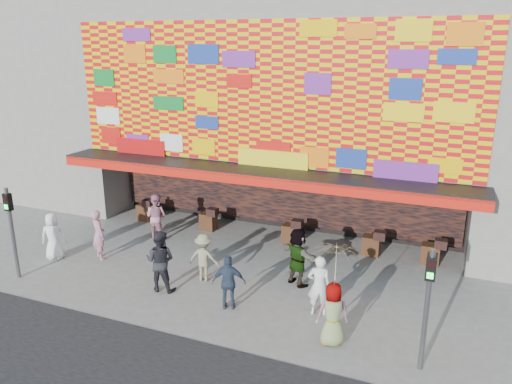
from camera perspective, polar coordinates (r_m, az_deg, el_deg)
ground at (r=15.54m, az=-5.08°, el=-11.23°), size 90.00×90.00×0.00m
shop_building at (r=21.39m, az=4.78°, el=11.26°), size 15.20×9.40×10.00m
neighbor_left at (r=28.00m, az=-22.29°, el=12.98°), size 11.00×8.00×12.00m
signal_left at (r=17.37m, az=-26.20°, el=-3.19°), size 0.22×0.20×3.00m
signal_right at (r=11.93m, az=19.04°, el=-11.26°), size 0.22×0.20×3.00m
ped_a at (r=18.69m, az=-22.15°, el=-4.69°), size 0.97×0.88×1.67m
ped_b at (r=18.14m, az=-17.55°, el=-4.66°), size 0.77×0.70×1.78m
ped_c at (r=15.43m, az=-10.89°, el=-7.73°), size 1.02×0.84×1.92m
ped_d at (r=15.90m, az=-5.98°, el=-7.46°), size 1.06×0.69×1.55m
ped_e at (r=14.24m, az=-3.12°, el=-10.28°), size 1.02×0.70×1.61m
ped_f at (r=15.55m, az=4.81°, el=-7.38°), size 1.77×1.35×1.86m
ped_g at (r=12.83m, az=8.76°, el=-13.64°), size 0.96×0.83×1.66m
ped_h at (r=14.04m, az=7.20°, el=-10.55°), size 0.72×0.58×1.74m
ped_i at (r=19.43m, az=-11.35°, el=-2.75°), size 0.89×0.70×1.78m
parasol at (r=12.20m, az=9.05°, el=-8.11°), size 1.35×1.37×1.93m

